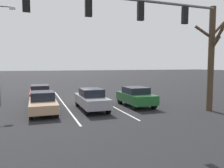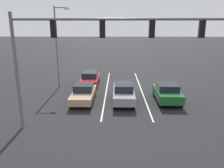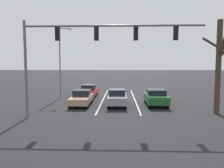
% 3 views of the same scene
% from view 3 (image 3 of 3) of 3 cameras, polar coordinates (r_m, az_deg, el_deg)
% --- Properties ---
extents(ground_plane, '(240.00, 240.00, 0.00)m').
position_cam_3_polar(ground_plane, '(26.98, 1.85, -3.23)').
color(ground_plane, black).
extents(lane_stripe_left_divider, '(0.12, 16.12, 0.01)m').
position_cam_3_polar(lane_stripe_left_divider, '(24.99, 5.90, -3.92)').
color(lane_stripe_left_divider, silver).
rests_on(lane_stripe_left_divider, ground_plane).
extents(lane_stripe_center_divider, '(0.12, 16.12, 0.01)m').
position_cam_3_polar(lane_stripe_center_divider, '(25.02, -2.25, -3.89)').
color(lane_stripe_center_divider, silver).
rests_on(lane_stripe_center_divider, ground_plane).
extents(car_tan_rightlane_front, '(1.78, 4.48, 1.46)m').
position_cam_3_polar(car_tan_rightlane_front, '(21.40, -7.88, -3.54)').
color(car_tan_rightlane_front, tan).
rests_on(car_tan_rightlane_front, ground_plane).
extents(car_gray_midlane_front, '(1.73, 4.61, 1.58)m').
position_cam_3_polar(car_gray_midlane_front, '(20.94, 1.36, -3.45)').
color(car_gray_midlane_front, gray).
rests_on(car_gray_midlane_front, ground_plane).
extents(car_darkgreen_leftlane_front, '(1.90, 4.00, 1.55)m').
position_cam_3_polar(car_darkgreen_leftlane_front, '(21.38, 11.39, -3.37)').
color(car_darkgreen_leftlane_front, '#1E5928').
rests_on(car_darkgreen_leftlane_front, ground_plane).
extents(car_red_rightlane_second, '(1.77, 4.77, 1.48)m').
position_cam_3_polar(car_red_rightlane_second, '(26.70, -5.99, -1.70)').
color(car_red_rightlane_second, red).
rests_on(car_red_rightlane_second, ground_plane).
extents(traffic_signal_gantry, '(12.78, 0.37, 7.05)m').
position_cam_3_polar(traffic_signal_gantry, '(15.84, -6.75, 10.52)').
color(traffic_signal_gantry, slate).
rests_on(traffic_signal_gantry, ground_plane).
extents(street_lamp_right_shoulder, '(1.50, 0.24, 8.17)m').
position_cam_3_polar(street_lamp_right_shoulder, '(25.97, -13.16, 6.57)').
color(street_lamp_right_shoulder, slate).
rests_on(street_lamp_right_shoulder, ground_plane).
extents(bare_tree_near, '(2.61, 1.87, 7.41)m').
position_cam_3_polar(bare_tree_near, '(19.14, 26.15, 4.84)').
color(bare_tree_near, '#423323').
rests_on(bare_tree_near, ground_plane).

